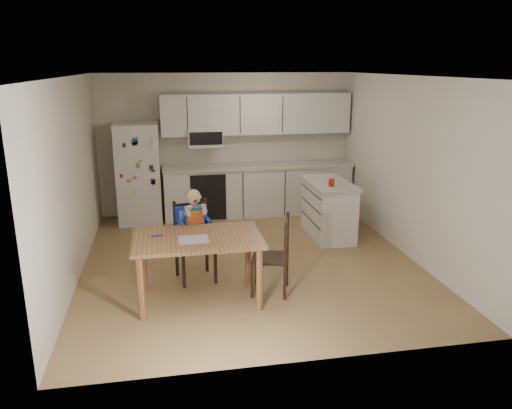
{
  "coord_description": "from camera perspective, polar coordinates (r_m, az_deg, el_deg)",
  "views": [
    {
      "loc": [
        -1.1,
        -6.39,
        2.65
      ],
      "look_at": [
        0.0,
        -0.45,
        0.94
      ],
      "focal_mm": 35.0,
      "sensor_mm": 36.0,
      "label": 1
    }
  ],
  "objects": [
    {
      "name": "kitchen_run",
      "position": [
        8.95,
        -0.01,
        4.38
      ],
      "size": [
        3.37,
        0.62,
        2.15
      ],
      "color": "silver",
      "rests_on": "ground"
    },
    {
      "name": "napkin",
      "position": [
        5.57,
        -7.15,
        -4.0
      ],
      "size": [
        0.32,
        0.28,
        0.01
      ],
      "primitive_type": "cube",
      "color": "#AAAAAF",
      "rests_on": "dining_table"
    },
    {
      "name": "chair_booster",
      "position": [
        6.27,
        -7.15,
        -2.36
      ],
      "size": [
        0.52,
        0.52,
        1.18
      ],
      "rotation": [
        0.0,
        0.0,
        0.18
      ],
      "color": "black",
      "rests_on": "ground"
    },
    {
      "name": "toddler_spoon",
      "position": [
        5.76,
        -11.37,
        -3.51
      ],
      "size": [
        0.12,
        0.06,
        0.02
      ],
      "primitive_type": "cylinder",
      "rotation": [
        0.0,
        1.57,
        0.35
      ],
      "color": "#1936C3",
      "rests_on": "dining_table"
    },
    {
      "name": "dining_table",
      "position": [
        5.71,
        -6.66,
        -4.67
      ],
      "size": [
        1.44,
        0.93,
        0.77
      ],
      "color": "brown",
      "rests_on": "ground"
    },
    {
      "name": "kitchen_island",
      "position": [
        7.94,
        8.25,
        -0.5
      ],
      "size": [
        0.63,
        1.19,
        0.88
      ],
      "color": "silver",
      "rests_on": "ground"
    },
    {
      "name": "red_cup",
      "position": [
        7.55,
        8.62,
        2.49
      ],
      "size": [
        0.09,
        0.09,
        0.11
      ],
      "primitive_type": "cylinder",
      "color": "red",
      "rests_on": "kitchen_island"
    },
    {
      "name": "refrigerator",
      "position": [
        8.74,
        -13.26,
        3.49
      ],
      "size": [
        0.72,
        0.7,
        1.7
      ],
      "primitive_type": "cube",
      "color": "silver",
      "rests_on": "ground"
    },
    {
      "name": "room",
      "position": [
        7.1,
        -1.4,
        4.4
      ],
      "size": [
        4.52,
        5.01,
        2.51
      ],
      "color": "olive",
      "rests_on": "ground"
    },
    {
      "name": "chair_side",
      "position": [
        5.9,
        2.55,
        -5.23
      ],
      "size": [
        0.53,
        0.53,
        0.95
      ],
      "rotation": [
        0.0,
        0.0,
        -1.88
      ],
      "color": "black",
      "rests_on": "ground"
    }
  ]
}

